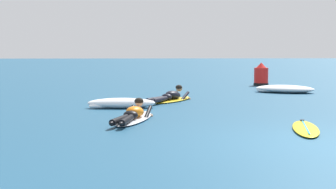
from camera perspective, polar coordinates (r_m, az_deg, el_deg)
name	(u,v)px	position (r m, az deg, el deg)	size (l,w,h in m)	color
ground_plane	(226,93)	(18.82, 6.63, 0.19)	(120.00, 120.00, 0.00)	navy
surfer_near	(133,115)	(11.53, -4.00, -2.40)	(1.15, 2.66, 0.54)	silver
surfer_far	(171,97)	(15.66, 0.32, -0.31)	(1.68, 2.31, 0.53)	yellow
drifting_surfboard	(305,128)	(10.67, 15.45, -3.74)	(1.01, 2.24, 0.16)	yellow
whitewater_mid_left	(285,89)	(19.31, 13.22, 0.61)	(2.47, 1.95, 0.29)	white
whitewater_mid_right	(122,103)	(14.01, -5.34, -1.02)	(1.91, 0.62, 0.29)	white
channel_marker_buoy	(261,76)	(22.68, 10.60, 2.06)	(0.66, 0.66, 1.04)	red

